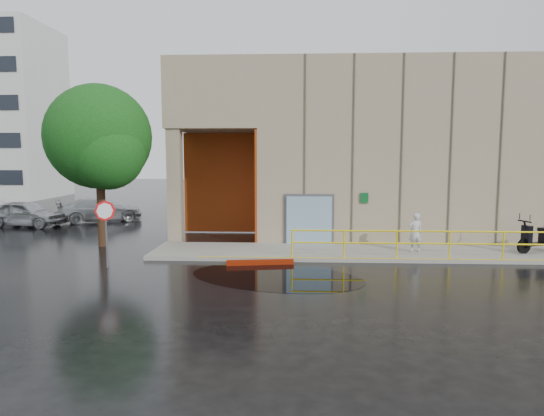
{
  "coord_description": "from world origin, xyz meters",
  "views": [
    {
      "loc": [
        -0.4,
        -14.36,
        3.95
      ],
      "look_at": [
        -1.23,
        3.0,
        1.99
      ],
      "focal_mm": 32.0,
      "sensor_mm": 36.0,
      "label": 1
    }
  ],
  "objects": [
    {
      "name": "car_a",
      "position": [
        -14.94,
        10.97,
        0.71
      ],
      "size": [
        4.34,
        2.22,
        1.41
      ],
      "primitive_type": "imported",
      "rotation": [
        0.0,
        0.0,
        1.43
      ],
      "color": "silver",
      "rests_on": "ground"
    },
    {
      "name": "building",
      "position": [
        5.1,
        10.98,
        4.21
      ],
      "size": [
        20.0,
        10.17,
        8.0
      ],
      "color": "gray",
      "rests_on": "ground"
    },
    {
      "name": "scooter",
      "position": [
        9.02,
        4.48,
        1.03
      ],
      "size": [
        2.02,
        1.25,
        1.53
      ],
      "rotation": [
        0.0,
        0.0,
        0.35
      ],
      "color": "black",
      "rests_on": "sidewalk"
    },
    {
      "name": "red_curb",
      "position": [
        -1.63,
        2.5,
        0.09
      ],
      "size": [
        2.4,
        0.54,
        0.18
      ],
      "primitive_type": "cube",
      "rotation": [
        0.0,
        0.0,
        0.15
      ],
      "color": "maroon",
      "rests_on": "ground"
    },
    {
      "name": "car_b",
      "position": [
        -16.32,
        11.26,
        0.65
      ],
      "size": [
        4.14,
        2.24,
        1.29
      ],
      "primitive_type": "imported",
      "rotation": [
        0.0,
        0.0,
        1.8
      ],
      "color": "white",
      "rests_on": "ground"
    },
    {
      "name": "person",
      "position": [
        4.26,
        4.38,
        0.91
      ],
      "size": [
        0.6,
        0.45,
        1.52
      ],
      "primitive_type": "imported",
      "rotation": [
        0.0,
        0.0,
        3.3
      ],
      "color": "silver",
      "rests_on": "sidewalk"
    },
    {
      "name": "ground",
      "position": [
        0.0,
        0.0,
        0.0
      ],
      "size": [
        120.0,
        120.0,
        0.0
      ],
      "primitive_type": "plane",
      "color": "black",
      "rests_on": "ground"
    },
    {
      "name": "car_c",
      "position": [
        -11.72,
        13.04,
        0.68
      ],
      "size": [
        5.06,
        3.87,
        1.37
      ],
      "primitive_type": "imported",
      "rotation": [
        0.0,
        0.0,
        2.05
      ],
      "color": "silver",
      "rests_on": "ground"
    },
    {
      "name": "tree_near",
      "position": [
        -8.47,
        5.56,
        4.46
      ],
      "size": [
        4.37,
        4.37,
        6.83
      ],
      "rotation": [
        0.0,
        0.0,
        -0.32
      ],
      "color": "black",
      "rests_on": "ground"
    },
    {
      "name": "guardrail",
      "position": [
        4.25,
        3.15,
        0.68
      ],
      "size": [
        9.56,
        0.06,
        1.03
      ],
      "color": "yellow",
      "rests_on": "sidewalk"
    },
    {
      "name": "stop_sign",
      "position": [
        -6.91,
        1.83,
        1.73
      ],
      "size": [
        0.59,
        0.45,
        2.35
      ],
      "rotation": [
        0.0,
        0.0,
        0.23
      ],
      "color": "#5D5D61",
      "rests_on": "ground"
    },
    {
      "name": "puddle",
      "position": [
        -0.99,
        0.86,
        0.0
      ],
      "size": [
        6.53,
        5.1,
        0.01
      ],
      "primitive_type": "cube",
      "rotation": [
        0.0,
        0.0,
        -0.31
      ],
      "color": "black",
      "rests_on": "ground"
    },
    {
      "name": "sidewalk",
      "position": [
        4.0,
        4.5,
        0.07
      ],
      "size": [
        20.0,
        3.0,
        0.15
      ],
      "primitive_type": "cube",
      "color": "gray",
      "rests_on": "ground"
    }
  ]
}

